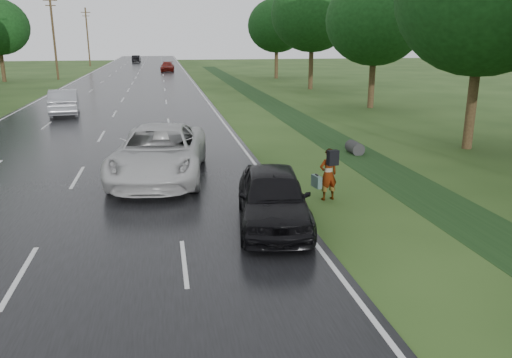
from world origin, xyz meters
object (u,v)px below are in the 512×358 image
object	(u,v)px
white_pickup	(159,152)
silver_sedan	(64,102)
dark_sedan	(273,197)
pedestrian	(328,174)

from	to	relation	value
white_pickup	silver_sedan	distance (m)	18.09
white_pickup	dark_sedan	distance (m)	6.21
dark_sedan	silver_sedan	world-z (taller)	silver_sedan
pedestrian	white_pickup	size ratio (longest dim) A/B	0.25
white_pickup	silver_sedan	size ratio (longest dim) A/B	1.33
white_pickup	dark_sedan	world-z (taller)	white_pickup
pedestrian	white_pickup	xyz separation A→B (m)	(-5.18, 3.54, 0.11)
white_pickup	dark_sedan	bearing A→B (deg)	-53.64
white_pickup	dark_sedan	xyz separation A→B (m)	(3.00, -5.44, -0.14)
dark_sedan	pedestrian	bearing A→B (deg)	49.05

